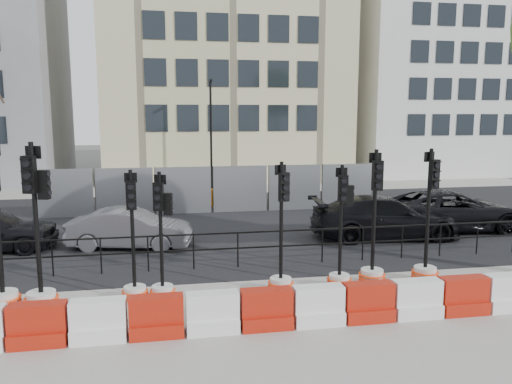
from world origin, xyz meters
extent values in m
plane|color=#51514C|center=(0.00, 0.00, 0.00)|extent=(120.00, 120.00, 0.00)
cube|color=gray|center=(0.00, -3.00, 0.01)|extent=(40.00, 6.00, 0.02)
cube|color=black|center=(0.00, 7.00, 0.01)|extent=(40.00, 14.00, 0.03)
cube|color=gray|center=(0.00, 16.00, 0.01)|extent=(40.00, 4.00, 0.02)
cube|color=beige|center=(2.00, 22.00, 9.00)|extent=(15.00, 10.00, 18.00)
cube|color=silver|center=(17.00, 22.00, 8.00)|extent=(12.00, 9.00, 16.00)
cylinder|color=black|center=(-6.00, 1.20, 0.50)|extent=(0.04, 0.04, 1.00)
cylinder|color=black|center=(-4.80, 1.20, 0.50)|extent=(0.04, 0.04, 1.00)
cylinder|color=black|center=(-3.60, 1.20, 0.50)|extent=(0.04, 0.04, 1.00)
cylinder|color=black|center=(-2.40, 1.20, 0.50)|extent=(0.04, 0.04, 1.00)
cylinder|color=black|center=(-1.20, 1.20, 0.50)|extent=(0.04, 0.04, 1.00)
cylinder|color=black|center=(0.00, 1.20, 0.50)|extent=(0.04, 0.04, 1.00)
cylinder|color=black|center=(1.20, 1.20, 0.50)|extent=(0.04, 0.04, 1.00)
cylinder|color=black|center=(2.40, 1.20, 0.50)|extent=(0.04, 0.04, 1.00)
cylinder|color=black|center=(3.60, 1.20, 0.50)|extent=(0.04, 0.04, 1.00)
cylinder|color=black|center=(4.80, 1.20, 0.50)|extent=(0.04, 0.04, 1.00)
cylinder|color=black|center=(6.00, 1.20, 0.50)|extent=(0.04, 0.04, 1.00)
cylinder|color=black|center=(7.20, 1.20, 0.50)|extent=(0.04, 0.04, 1.00)
cube|color=black|center=(0.00, 1.20, 0.98)|extent=(18.00, 0.04, 0.04)
cube|color=black|center=(0.00, 1.20, 0.55)|extent=(18.00, 0.04, 0.04)
cube|color=gray|center=(-6.00, 9.00, 1.00)|extent=(2.30, 0.05, 2.00)
cylinder|color=black|center=(-7.15, 9.00, 1.00)|extent=(0.05, 0.05, 2.00)
cube|color=gray|center=(-3.60, 9.00, 1.00)|extent=(2.30, 0.05, 2.00)
cylinder|color=black|center=(-4.75, 9.00, 1.00)|extent=(0.05, 0.05, 2.00)
cube|color=gray|center=(-1.20, 9.00, 1.00)|extent=(2.30, 0.05, 2.00)
cylinder|color=black|center=(-2.35, 9.00, 1.00)|extent=(0.05, 0.05, 2.00)
cube|color=gray|center=(1.20, 9.00, 1.00)|extent=(2.30, 0.05, 2.00)
cylinder|color=black|center=(0.05, 9.00, 1.00)|extent=(0.05, 0.05, 2.00)
cube|color=gray|center=(3.60, 9.00, 1.00)|extent=(2.30, 0.05, 2.00)
cylinder|color=black|center=(2.45, 9.00, 1.00)|extent=(0.05, 0.05, 2.00)
cube|color=gray|center=(6.00, 9.00, 1.00)|extent=(2.30, 0.05, 2.00)
cylinder|color=black|center=(4.85, 9.00, 1.00)|extent=(0.05, 0.05, 2.00)
cube|color=orange|center=(-4.00, 10.50, 0.40)|extent=(1.00, 0.40, 0.80)
cube|color=orange|center=(-2.00, 10.50, 0.40)|extent=(1.00, 0.40, 0.80)
cube|color=orange|center=(0.00, 10.50, 0.40)|extent=(1.00, 0.40, 0.80)
cube|color=orange|center=(2.00, 10.50, 0.40)|extent=(1.00, 0.40, 0.80)
cube|color=orange|center=(4.00, 10.50, 0.40)|extent=(1.00, 0.40, 0.80)
cube|color=orange|center=(6.00, 10.50, 0.40)|extent=(1.00, 0.40, 0.80)
cylinder|color=black|center=(0.50, 15.00, 3.00)|extent=(0.12, 0.12, 6.00)
cube|color=black|center=(0.50, 14.75, 5.90)|extent=(0.12, 0.50, 0.12)
cube|color=#B92A0E|center=(-4.20, -2.80, 0.15)|extent=(1.00, 0.50, 0.30)
cube|color=#B92A0E|center=(-4.20, -2.80, 0.55)|extent=(1.00, 0.35, 0.50)
cube|color=white|center=(-3.15, -2.80, 0.15)|extent=(1.00, 0.50, 0.30)
cube|color=white|center=(-3.15, -2.80, 0.55)|extent=(1.00, 0.35, 0.50)
cube|color=#B92A0E|center=(-2.10, -2.80, 0.15)|extent=(1.00, 0.50, 0.30)
cube|color=#B92A0E|center=(-2.10, -2.80, 0.55)|extent=(1.00, 0.35, 0.50)
cube|color=white|center=(-1.05, -2.80, 0.15)|extent=(1.00, 0.50, 0.30)
cube|color=white|center=(-1.05, -2.80, 0.55)|extent=(1.00, 0.35, 0.50)
cube|color=#B92A0E|center=(0.00, -2.80, 0.15)|extent=(1.00, 0.50, 0.30)
cube|color=#B92A0E|center=(0.00, -2.80, 0.55)|extent=(1.00, 0.35, 0.50)
cube|color=white|center=(1.05, -2.80, 0.15)|extent=(1.00, 0.50, 0.30)
cube|color=white|center=(1.05, -2.80, 0.55)|extent=(1.00, 0.35, 0.50)
cube|color=#B92A0E|center=(2.10, -2.80, 0.15)|extent=(1.00, 0.50, 0.30)
cube|color=#B92A0E|center=(2.10, -2.80, 0.55)|extent=(1.00, 0.35, 0.50)
cube|color=white|center=(3.15, -2.80, 0.15)|extent=(1.00, 0.50, 0.30)
cube|color=white|center=(3.15, -2.80, 0.55)|extent=(1.00, 0.35, 0.50)
cube|color=#B92A0E|center=(4.20, -2.80, 0.15)|extent=(1.00, 0.50, 0.30)
cube|color=#B92A0E|center=(4.20, -2.80, 0.55)|extent=(1.00, 0.35, 0.50)
cube|color=white|center=(5.25, -2.80, 0.15)|extent=(1.00, 0.50, 0.30)
cube|color=white|center=(5.25, -2.80, 0.55)|extent=(1.00, 0.35, 0.50)
cylinder|color=silver|center=(-5.33, -1.02, 0.22)|extent=(0.60, 0.60, 0.45)
torus|color=#FF3F0D|center=(-5.33, -1.02, 0.13)|extent=(0.72, 0.72, 0.06)
torus|color=#FF3F0D|center=(-5.33, -1.02, 0.22)|extent=(0.72, 0.72, 0.06)
torus|color=#FF3F0D|center=(-5.33, -1.02, 0.31)|extent=(0.72, 0.72, 0.06)
cylinder|color=silver|center=(-4.54, -1.13, 0.22)|extent=(0.59, 0.59, 0.44)
torus|color=#FF3F0D|center=(-4.54, -1.13, 0.13)|extent=(0.71, 0.71, 0.05)
torus|color=#FF3F0D|center=(-4.54, -1.13, 0.22)|extent=(0.71, 0.71, 0.05)
torus|color=#FF3F0D|center=(-4.54, -1.13, 0.31)|extent=(0.71, 0.71, 0.05)
cylinder|color=black|center=(-4.54, -1.13, 1.97)|extent=(0.10, 0.10, 3.28)
cube|color=black|center=(-4.58, -1.26, 2.95)|extent=(0.29, 0.22, 0.77)
cylinder|color=black|center=(-4.60, -1.34, 2.71)|extent=(0.17, 0.10, 0.16)
cylinder|color=black|center=(-4.60, -1.34, 2.95)|extent=(0.17, 0.10, 0.16)
cylinder|color=black|center=(-4.60, -1.34, 3.19)|extent=(0.17, 0.10, 0.16)
cube|color=black|center=(-4.52, -1.07, 3.39)|extent=(0.32, 0.12, 0.26)
cube|color=black|center=(-4.33, -1.19, 2.73)|extent=(0.25, 0.20, 0.60)
cylinder|color=silver|center=(-2.62, -0.91, 0.18)|extent=(0.49, 0.49, 0.36)
torus|color=#FF3F0D|center=(-2.62, -0.91, 0.11)|extent=(0.59, 0.59, 0.05)
torus|color=#FF3F0D|center=(-2.62, -0.91, 0.18)|extent=(0.59, 0.59, 0.05)
torus|color=#FF3F0D|center=(-2.62, -0.91, 0.25)|extent=(0.59, 0.59, 0.05)
cylinder|color=black|center=(-2.62, -0.91, 1.63)|extent=(0.08, 0.08, 2.71)
cube|color=black|center=(-2.61, -1.01, 2.44)|extent=(0.22, 0.14, 0.63)
cylinder|color=black|center=(-2.61, -1.09, 2.24)|extent=(0.14, 0.05, 0.14)
cylinder|color=black|center=(-2.61, -1.09, 2.44)|extent=(0.14, 0.05, 0.14)
cylinder|color=black|center=(-2.61, -1.09, 2.64)|extent=(0.14, 0.05, 0.14)
cube|color=black|center=(-2.62, -0.85, 2.80)|extent=(0.27, 0.04, 0.22)
cylinder|color=silver|center=(-2.01, -0.95, 0.18)|extent=(0.48, 0.48, 0.36)
torus|color=#FF3F0D|center=(-2.01, -0.95, 0.11)|extent=(0.58, 0.58, 0.04)
torus|color=#FF3F0D|center=(-2.01, -0.95, 0.18)|extent=(0.58, 0.58, 0.04)
torus|color=#FF3F0D|center=(-2.01, -0.95, 0.25)|extent=(0.58, 0.58, 0.04)
cylinder|color=black|center=(-2.01, -0.95, 1.60)|extent=(0.08, 0.08, 2.66)
cube|color=black|center=(-2.04, -1.05, 2.40)|extent=(0.24, 0.18, 0.62)
cylinder|color=black|center=(-2.06, -1.12, 2.20)|extent=(0.14, 0.08, 0.13)
cylinder|color=black|center=(-2.06, -1.12, 2.40)|extent=(0.14, 0.08, 0.13)
cylinder|color=black|center=(-2.06, -1.12, 2.59)|extent=(0.14, 0.08, 0.13)
cube|color=black|center=(-2.00, -0.90, 2.75)|extent=(0.26, 0.10, 0.21)
cube|color=black|center=(-1.84, -1.00, 2.22)|extent=(0.20, 0.16, 0.49)
cylinder|color=silver|center=(0.71, -0.94, 0.19)|extent=(0.51, 0.51, 0.38)
torus|color=#FF3F0D|center=(0.71, -0.94, 0.11)|extent=(0.61, 0.61, 0.05)
torus|color=#FF3F0D|center=(0.71, -0.94, 0.19)|extent=(0.61, 0.61, 0.05)
torus|color=#FF3F0D|center=(0.71, -0.94, 0.26)|extent=(0.61, 0.61, 0.05)
cylinder|color=black|center=(0.71, -0.94, 1.69)|extent=(0.08, 0.08, 2.82)
cube|color=black|center=(0.75, -1.05, 2.54)|extent=(0.25, 0.19, 0.66)
cylinder|color=black|center=(0.77, -1.12, 2.33)|extent=(0.15, 0.09, 0.14)
cylinder|color=black|center=(0.77, -1.12, 2.54)|extent=(0.15, 0.09, 0.14)
cylinder|color=black|center=(0.77, -1.12, 2.75)|extent=(0.15, 0.09, 0.14)
cube|color=black|center=(0.70, -0.89, 2.91)|extent=(0.28, 0.11, 0.23)
cylinder|color=silver|center=(2.16, -0.91, 0.18)|extent=(0.49, 0.49, 0.36)
torus|color=#FF3F0D|center=(2.16, -0.91, 0.11)|extent=(0.59, 0.59, 0.05)
torus|color=#FF3F0D|center=(2.16, -0.91, 0.18)|extent=(0.59, 0.59, 0.05)
torus|color=#FF3F0D|center=(2.16, -0.91, 0.25)|extent=(0.59, 0.59, 0.05)
cylinder|color=black|center=(2.16, -0.91, 1.64)|extent=(0.08, 0.08, 2.73)
cube|color=black|center=(2.15, -1.02, 2.46)|extent=(0.23, 0.15, 0.64)
cylinder|color=black|center=(2.14, -1.09, 2.26)|extent=(0.14, 0.06, 0.14)
cylinder|color=black|center=(2.14, -1.09, 2.46)|extent=(0.14, 0.06, 0.14)
cylinder|color=black|center=(2.14, -1.09, 2.66)|extent=(0.14, 0.06, 0.14)
cube|color=black|center=(2.17, -0.86, 2.82)|extent=(0.27, 0.05, 0.22)
cube|color=black|center=(2.34, -0.93, 2.28)|extent=(0.19, 0.13, 0.50)
cylinder|color=silver|center=(3.04, -0.79, 0.20)|extent=(0.55, 0.55, 0.40)
torus|color=#FF3F0D|center=(3.04, -0.79, 0.12)|extent=(0.66, 0.66, 0.05)
torus|color=#FF3F0D|center=(3.04, -0.79, 0.20)|extent=(0.66, 0.66, 0.05)
torus|color=#FF3F0D|center=(3.04, -0.79, 0.28)|extent=(0.66, 0.66, 0.05)
cylinder|color=black|center=(3.04, -0.79, 1.82)|extent=(0.09, 0.09, 3.04)
cube|color=black|center=(3.03, -0.92, 2.73)|extent=(0.25, 0.15, 0.71)
cylinder|color=black|center=(3.03, -1.00, 2.51)|extent=(0.15, 0.06, 0.15)
cylinder|color=black|center=(3.03, -1.00, 2.73)|extent=(0.15, 0.06, 0.15)
cylinder|color=black|center=(3.03, -1.00, 2.96)|extent=(0.15, 0.06, 0.15)
cube|color=black|center=(3.04, -0.73, 3.14)|extent=(0.30, 0.04, 0.24)
cylinder|color=silver|center=(4.42, -0.84, 0.20)|extent=(0.55, 0.55, 0.41)
torus|color=#FF3F0D|center=(4.42, -0.84, 0.12)|extent=(0.66, 0.66, 0.05)
torus|color=#FF3F0D|center=(4.42, -0.84, 0.20)|extent=(0.66, 0.66, 0.05)
torus|color=#FF3F0D|center=(4.42, -0.84, 0.28)|extent=(0.66, 0.66, 0.05)
cylinder|color=black|center=(4.42, -0.84, 1.83)|extent=(0.09, 0.09, 3.04)
cube|color=black|center=(4.45, -0.95, 2.74)|extent=(0.27, 0.20, 0.71)
cylinder|color=black|center=(4.47, -1.03, 2.52)|extent=(0.16, 0.09, 0.15)
cylinder|color=black|center=(4.47, -1.03, 2.74)|extent=(0.16, 0.09, 0.15)
cylinder|color=black|center=(4.47, -1.03, 2.96)|extent=(0.16, 0.09, 0.15)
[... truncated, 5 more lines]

